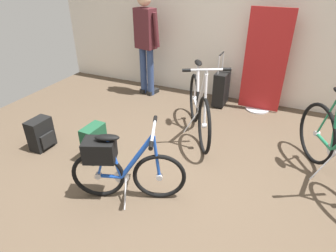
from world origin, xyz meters
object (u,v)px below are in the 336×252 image
visitor_near_wall (146,39)px  handbag_on_floor (95,143)px  backpack_on_floor (41,134)px  rolling_suitcase (221,88)px  folding_bike_foreground (120,166)px  floor_banner_stand (264,68)px  display_bike_left (199,108)px

visitor_near_wall → handbag_on_floor: 2.12m
backpack_on_floor → handbag_on_floor: handbag_on_floor is taller
visitor_near_wall → backpack_on_floor: (-0.38, -2.05, -0.75)m
backpack_on_floor → handbag_on_floor: bearing=6.6°
visitor_near_wall → rolling_suitcase: (1.28, 0.08, -0.65)m
folding_bike_foreground → floor_banner_stand: bearing=70.6°
display_bike_left → backpack_on_floor: 1.98m
floor_banner_stand → display_bike_left: floor_banner_stand is taller
floor_banner_stand → handbag_on_floor: size_ratio=3.57×
backpack_on_floor → floor_banner_stand: bearing=44.2°
handbag_on_floor → rolling_suitcase: bearing=65.7°
display_bike_left → backpack_on_floor: bearing=-145.9°
floor_banner_stand → visitor_near_wall: bearing=-175.8°
floor_banner_stand → backpack_on_floor: bearing=-135.8°
backpack_on_floor → folding_bike_foreground: bearing=-14.0°
rolling_suitcase → backpack_on_floor: size_ratio=2.16×
visitor_near_wall → handbag_on_floor: size_ratio=3.91×
visitor_near_wall → display_bike_left: bearing=-37.1°
folding_bike_foreground → rolling_suitcase: bearing=83.0°
folding_bike_foreground → backpack_on_floor: bearing=166.0°
floor_banner_stand → display_bike_left: size_ratio=1.14×
folding_bike_foreground → handbag_on_floor: bearing=145.7°
floor_banner_stand → display_bike_left: 1.27m
visitor_near_wall → floor_banner_stand: bearing=4.2°
folding_bike_foreground → display_bike_left: size_ratio=0.78×
floor_banner_stand → backpack_on_floor: 3.16m
rolling_suitcase → handbag_on_floor: (-0.92, -2.04, -0.08)m
rolling_suitcase → backpack_on_floor: (-1.66, -2.12, -0.09)m
handbag_on_floor → visitor_near_wall: bearing=100.3°
floor_banner_stand → handbag_on_floor: bearing=-125.7°
display_bike_left → backpack_on_floor: display_bike_left is taller
visitor_near_wall → backpack_on_floor: 2.21m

